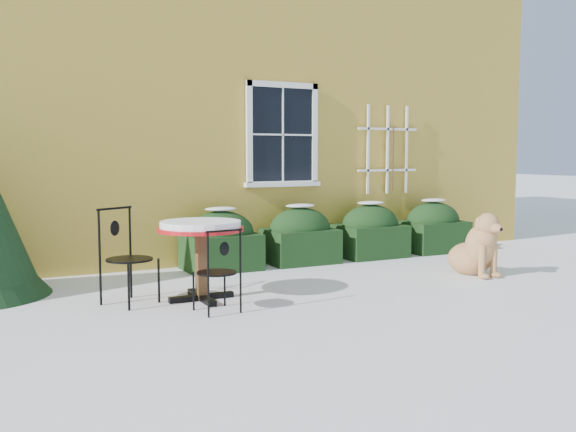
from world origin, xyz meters
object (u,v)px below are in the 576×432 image
dog (477,249)px  bistro_table (201,234)px  patio_chair_far (126,256)px  patio_chair_near (218,271)px

dog → bistro_table: bearing=176.7°
bistro_table → dog: size_ratio=0.97×
bistro_table → dog: (3.90, -0.28, -0.40)m
patio_chair_far → dog: bearing=-35.7°
patio_chair_far → bistro_table: bearing=-45.3°
bistro_table → patio_chair_near: bearing=-92.7°
patio_chair_near → dog: (3.93, 0.35, -0.08)m
patio_chair_far → dog: size_ratio=1.06×
patio_chair_far → dog: (4.69, -0.50, -0.17)m
patio_chair_near → patio_chair_far: size_ratio=0.83×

